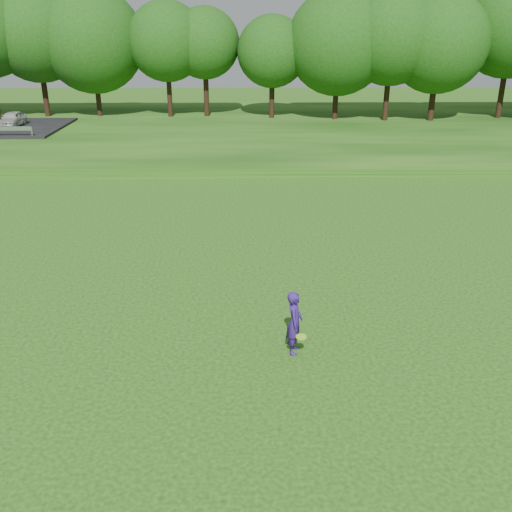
{
  "coord_description": "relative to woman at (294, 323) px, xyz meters",
  "views": [
    {
      "loc": [
        2.99,
        -14.29,
        8.67
      ],
      "look_at": [
        3.3,
        3.62,
        1.3
      ],
      "focal_mm": 40.0,
      "sensor_mm": 36.0,
      "label": 1
    }
  ],
  "objects": [
    {
      "name": "woman",
      "position": [
        0.0,
        0.0,
        0.0
      ],
      "size": [
        0.56,
        1.03,
        1.87
      ],
      "color": "navy",
      "rests_on": "ground"
    },
    {
      "name": "walking_path",
      "position": [
        -4.3,
        20.39,
        -0.91
      ],
      "size": [
        130.0,
        1.6,
        0.04
      ],
      "primitive_type": "cube",
      "color": "gray",
      "rests_on": "ground"
    },
    {
      "name": "treeline",
      "position": [
        -4.3,
        38.39,
        7.17
      ],
      "size": [
        104.0,
        7.0,
        15.0
      ],
      "primitive_type": null,
      "color": "#18440F",
      "rests_on": "berm"
    },
    {
      "name": "berm",
      "position": [
        -4.3,
        34.39,
        -0.63
      ],
      "size": [
        130.0,
        30.0,
        0.6
      ],
      "primitive_type": "cube",
      "color": "#15440D",
      "rests_on": "ground"
    },
    {
      "name": "ground",
      "position": [
        -4.3,
        0.39,
        -0.93
      ],
      "size": [
        140.0,
        140.0,
        0.0
      ],
      "primitive_type": "plane",
      "color": "#15440D",
      "rests_on": "ground"
    }
  ]
}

